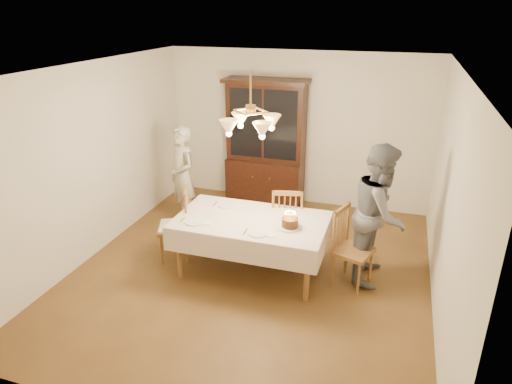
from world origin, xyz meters
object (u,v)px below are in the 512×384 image
(china_hutch, at_px, (266,146))
(elderly_woman, at_px, (183,176))
(birthday_cake, at_px, (290,223))
(dining_table, at_px, (251,224))
(chair_far_side, at_px, (287,223))

(china_hutch, height_order, elderly_woman, china_hutch)
(china_hutch, bearing_deg, birthday_cake, -66.81)
(elderly_woman, bearing_deg, china_hutch, 86.57)
(dining_table, xyz_separation_m, chair_far_side, (0.31, 0.64, -0.24))
(chair_far_side, xyz_separation_m, elderly_woman, (-1.79, 0.44, 0.35))
(birthday_cake, bearing_deg, china_hutch, 113.19)
(elderly_woman, height_order, birthday_cake, elderly_woman)
(dining_table, xyz_separation_m, elderly_woman, (-1.48, 1.09, 0.11))
(dining_table, distance_m, chair_far_side, 0.75)
(chair_far_side, distance_m, elderly_woman, 1.88)
(dining_table, height_order, chair_far_side, chair_far_side)
(dining_table, relative_size, china_hutch, 0.88)
(chair_far_side, bearing_deg, china_hutch, 116.13)
(elderly_woman, distance_m, birthday_cake, 2.31)
(china_hutch, distance_m, chair_far_side, 1.89)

